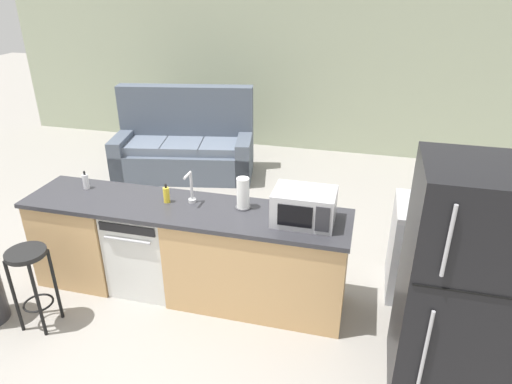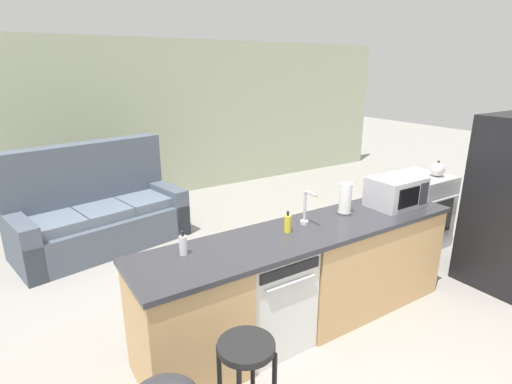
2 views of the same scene
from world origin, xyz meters
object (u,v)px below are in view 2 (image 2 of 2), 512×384
paper_towel_roll (345,199)px  stove_range (414,211)px  kettle (438,169)px  couch (97,215)px  dish_soap_bottle (183,245)px  dishwasher (267,295)px  soap_bottle (288,223)px  microwave (396,192)px  bar_stool (246,374)px

paper_towel_roll → stove_range: bearing=14.6°
paper_towel_roll → kettle: (1.85, 0.31, -0.05)m
couch → paper_towel_roll: bearing=-57.6°
paper_towel_roll → couch: (-1.65, 2.60, -0.64)m
dish_soap_bottle → dishwasher: bearing=-11.2°
soap_bottle → dish_soap_bottle: bearing=174.9°
stove_range → microwave: (-1.13, -0.55, 0.59)m
dishwasher → dish_soap_bottle: (-0.63, 0.13, 0.55)m
soap_bottle → bar_stool: size_ratio=0.24×
dish_soap_bottle → couch: 2.65m
paper_towel_roll → dish_soap_bottle: size_ratio=1.60×
bar_stool → soap_bottle: bearing=42.3°
microwave → kettle: microwave is taller
soap_bottle → stove_range: bearing=11.9°
stove_range → soap_bottle: size_ratio=5.11×
stove_range → couch: 3.97m
microwave → couch: bearing=129.0°
stove_range → microwave: size_ratio=1.80×
bar_stool → couch: (-0.08, 3.46, -0.14)m
microwave → soap_bottle: bearing=177.7°
stove_range → dish_soap_bottle: bearing=-172.6°
paper_towel_roll → kettle: bearing=9.6°
paper_towel_roll → microwave: bearing=-11.6°
microwave → bar_stool: 2.30m
paper_towel_roll → dish_soap_bottle: paper_towel_roll is taller
kettle → bar_stool: 3.64m
soap_bottle → dish_soap_bottle: 0.86m
stove_range → soap_bottle: 2.48m
soap_bottle → kettle: size_ratio=0.86×
dishwasher → dish_soap_bottle: bearing=168.8°
bar_stool → dishwasher: bearing=49.1°
dish_soap_bottle → microwave: bearing=-3.5°
microwave → paper_towel_roll: bearing=168.4°
microwave → dish_soap_bottle: microwave is taller
paper_towel_roll → dish_soap_bottle: 1.55m
stove_range → microwave: microwave is taller
dishwasher → kettle: bearing=8.7°
dish_soap_bottle → couch: couch is taller
microwave → soap_bottle: (-1.24, 0.05, -0.07)m
dish_soap_bottle → bar_stool: bearing=-91.3°
paper_towel_roll → kettle: paper_towel_roll is taller
kettle → microwave: bearing=-162.0°
stove_range → paper_towel_roll: size_ratio=3.19×
stove_range → kettle: kettle is taller
microwave → bar_stool: microwave is taller
kettle → paper_towel_roll: bearing=-170.4°
soap_bottle → kettle: bearing=8.4°
kettle → soap_bottle: bearing=-171.6°
dishwasher → soap_bottle: size_ratio=4.77×
dishwasher → microwave: size_ratio=1.68×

